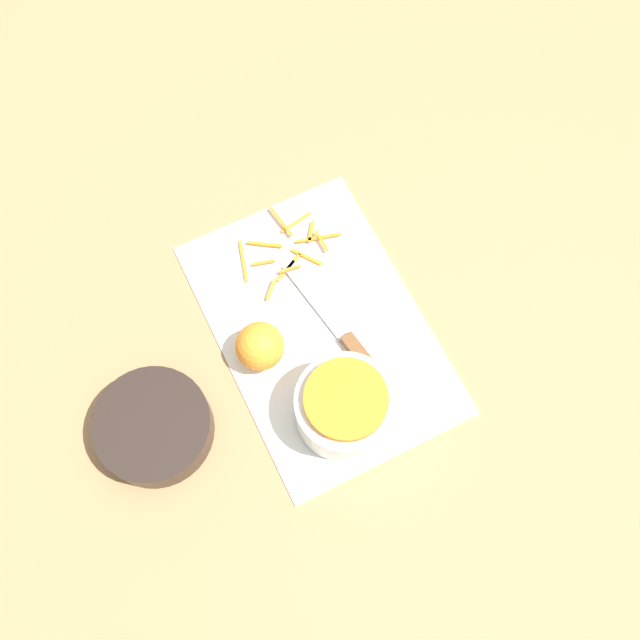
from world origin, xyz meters
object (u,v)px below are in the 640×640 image
knife (356,350)px  bowl_dark (154,427)px  orange_left (259,344)px  bowl_speckled (345,406)px

knife → bowl_dark: bearing=76.5°
knife → orange_left: 0.15m
bowl_speckled → orange_left: bowl_speckled is taller
bowl_speckled → knife: bowl_speckled is taller
bowl_dark → knife: (-0.02, -0.32, -0.01)m
bowl_speckled → orange_left: size_ratio=1.96×
bowl_dark → orange_left: (0.04, -0.19, 0.02)m
knife → orange_left: size_ratio=3.64×
bowl_dark → knife: bearing=-94.0°
bowl_dark → orange_left: orange_left is taller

